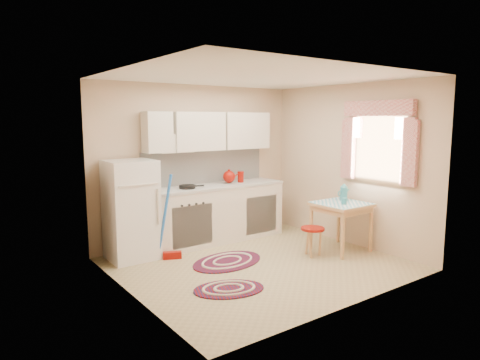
% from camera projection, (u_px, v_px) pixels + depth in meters
% --- Properties ---
extents(room_shell, '(3.64, 3.60, 2.52)m').
position_uv_depth(room_shell, '(258.00, 146.00, 5.89)').
color(room_shell, tan).
rests_on(room_shell, ground).
extents(fridge, '(0.65, 0.60, 1.40)m').
position_uv_depth(fridge, '(131.00, 210.00, 5.98)').
color(fridge, white).
rests_on(fridge, ground).
extents(broom, '(0.30, 0.22, 1.20)m').
position_uv_depth(broom, '(171.00, 217.00, 5.97)').
color(broom, blue).
rests_on(broom, ground).
extents(base_cabinets, '(2.25, 0.60, 0.88)m').
position_uv_depth(base_cabinets, '(218.00, 214.00, 6.91)').
color(base_cabinets, beige).
rests_on(base_cabinets, ground).
extents(countertop, '(2.27, 0.62, 0.04)m').
position_uv_depth(countertop, '(217.00, 186.00, 6.85)').
color(countertop, '#B6B2AC').
rests_on(countertop, base_cabinets).
extents(frying_pan, '(0.30, 0.30, 0.05)m').
position_uv_depth(frying_pan, '(187.00, 187.00, 6.47)').
color(frying_pan, black).
rests_on(frying_pan, countertop).
extents(red_kettle, '(0.23, 0.21, 0.22)m').
position_uv_depth(red_kettle, '(229.00, 177.00, 6.96)').
color(red_kettle, '#890C04').
rests_on(red_kettle, countertop).
extents(red_canister, '(0.12, 0.12, 0.16)m').
position_uv_depth(red_canister, '(241.00, 177.00, 7.10)').
color(red_canister, '#890C04').
rests_on(red_canister, countertop).
extents(table, '(0.72, 0.72, 0.72)m').
position_uv_depth(table, '(341.00, 227.00, 6.40)').
color(table, tan).
rests_on(table, ground).
extents(stool, '(0.37, 0.37, 0.42)m').
position_uv_depth(stool, '(312.00, 242.00, 6.15)').
color(stool, '#890C04').
rests_on(stool, ground).
extents(coffee_pot, '(0.17, 0.16, 0.28)m').
position_uv_depth(coffee_pot, '(344.00, 192.00, 6.54)').
color(coffee_pot, teal).
rests_on(coffee_pot, table).
extents(mug, '(0.10, 0.10, 0.10)m').
position_uv_depth(mug, '(344.00, 201.00, 6.23)').
color(mug, teal).
rests_on(mug, table).
extents(rug_center, '(1.20, 0.91, 0.02)m').
position_uv_depth(rug_center, '(227.00, 261.00, 5.91)').
color(rug_center, maroon).
rests_on(rug_center, ground).
extents(rug_left, '(0.97, 0.82, 0.02)m').
position_uv_depth(rug_left, '(229.00, 289.00, 4.95)').
color(rug_left, maroon).
rests_on(rug_left, ground).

